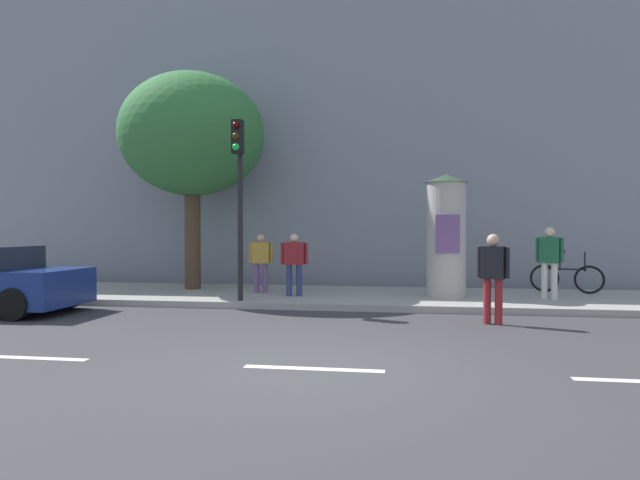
# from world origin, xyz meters

# --- Properties ---
(ground_plane) EXTENTS (80.00, 80.00, 0.00)m
(ground_plane) POSITION_xyz_m (0.00, 0.00, 0.00)
(ground_plane) COLOR #38383A
(sidewalk_curb) EXTENTS (36.00, 4.00, 0.15)m
(sidewalk_curb) POSITION_xyz_m (0.00, 7.00, 0.07)
(sidewalk_curb) COLOR #9E9B93
(sidewalk_curb) RESTS_ON ground_plane
(lane_markings) EXTENTS (25.80, 0.16, 0.01)m
(lane_markings) POSITION_xyz_m (0.00, 0.00, 0.00)
(lane_markings) COLOR silver
(lane_markings) RESTS_ON ground_plane
(building_backdrop) EXTENTS (36.00, 5.00, 10.70)m
(building_backdrop) POSITION_xyz_m (0.00, 12.00, 5.35)
(building_backdrop) COLOR gray
(building_backdrop) RESTS_ON ground_plane
(traffic_light) EXTENTS (0.24, 0.45, 4.08)m
(traffic_light) POSITION_xyz_m (-2.58, 5.24, 2.91)
(traffic_light) COLOR black
(traffic_light) RESTS_ON sidewalk_curb
(poster_column) EXTENTS (1.03, 1.03, 2.96)m
(poster_column) POSITION_xyz_m (2.13, 6.87, 1.65)
(poster_column) COLOR #B2ADA3
(poster_column) RESTS_ON sidewalk_curb
(street_tree) EXTENTS (3.93, 3.93, 5.89)m
(street_tree) POSITION_xyz_m (-4.61, 7.58, 4.35)
(street_tree) COLOR #4C3826
(street_tree) RESTS_ON sidewalk_curb
(pedestrian_tallest) EXTENTS (0.56, 0.38, 1.69)m
(pedestrian_tallest) POSITION_xyz_m (2.77, 3.79, 0.99)
(pedestrian_tallest) COLOR maroon
(pedestrian_tallest) RESTS_ON ground_plane
(pedestrian_near_pole) EXTENTS (0.62, 0.29, 1.50)m
(pedestrian_near_pole) POSITION_xyz_m (-2.51, 6.92, 1.02)
(pedestrian_near_pole) COLOR #724C84
(pedestrian_near_pole) RESTS_ON sidewalk_curb
(pedestrian_in_red_top) EXTENTS (0.58, 0.38, 1.68)m
(pedestrian_in_red_top) POSITION_xyz_m (4.47, 6.66, 1.13)
(pedestrian_in_red_top) COLOR silver
(pedestrian_in_red_top) RESTS_ON sidewalk_curb
(pedestrian_in_dark_shirt) EXTENTS (0.67, 0.41, 1.52)m
(pedestrian_in_dark_shirt) POSITION_xyz_m (-1.53, 6.39, 1.06)
(pedestrian_in_dark_shirt) COLOR navy
(pedestrian_in_dark_shirt) RESTS_ON sidewalk_curb
(bicycle_leaning) EXTENTS (1.71, 0.57, 1.09)m
(bicycle_leaning) POSITION_xyz_m (5.25, 8.09, 0.54)
(bicycle_leaning) COLOR black
(bicycle_leaning) RESTS_ON sidewalk_curb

